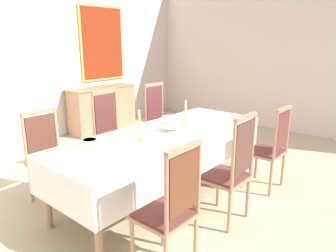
{
  "coord_description": "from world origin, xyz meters",
  "views": [
    {
      "loc": [
        -2.67,
        -2.12,
        1.83
      ],
      "look_at": [
        0.08,
        0.21,
        0.84
      ],
      "focal_mm": 33.76,
      "sensor_mm": 36.0,
      "label": 1
    }
  ],
  "objects_px": {
    "bowl_near_left": "(90,141)",
    "dining_table": "(164,139)",
    "chair_south_b": "(231,169)",
    "sideboard": "(103,109)",
    "chair_north_c": "(160,121)",
    "framed_painting": "(102,44)",
    "soup_tureen": "(170,123)",
    "candlestick_west": "(140,129)",
    "candlestick_east": "(185,116)",
    "chair_north_a": "(49,156)",
    "spoon_primary": "(79,145)",
    "bowl_near_right": "(138,127)",
    "spoon_secondary": "(131,130)",
    "chair_south_c": "(270,147)",
    "chair_north_b": "(112,134)",
    "chair_south_a": "(171,207)"
  },
  "relations": [
    {
      "from": "framed_painting",
      "to": "soup_tureen",
      "type": "bearing_deg",
      "value": -115.75
    },
    {
      "from": "dining_table",
      "to": "chair_south_b",
      "type": "bearing_deg",
      "value": -92.34
    },
    {
      "from": "chair_south_a",
      "to": "framed_painting",
      "type": "xyz_separation_m",
      "value": [
        2.55,
        3.96,
        1.18
      ]
    },
    {
      "from": "candlestick_west",
      "to": "chair_south_b",
      "type": "bearing_deg",
      "value": -68.1
    },
    {
      "from": "dining_table",
      "to": "bowl_near_left",
      "type": "distance_m",
      "value": 0.87
    },
    {
      "from": "chair_south_b",
      "to": "candlestick_west",
      "type": "bearing_deg",
      "value": 111.9
    },
    {
      "from": "chair_south_b",
      "to": "chair_north_b",
      "type": "relative_size",
      "value": 0.97
    },
    {
      "from": "chair_south_b",
      "to": "spoon_primary",
      "type": "distance_m",
      "value": 1.57
    },
    {
      "from": "chair_south_c",
      "to": "candlestick_east",
      "type": "height_order",
      "value": "candlestick_east"
    },
    {
      "from": "dining_table",
      "to": "framed_painting",
      "type": "relative_size",
      "value": 1.89
    },
    {
      "from": "dining_table",
      "to": "chair_north_c",
      "type": "height_order",
      "value": "chair_north_c"
    },
    {
      "from": "bowl_near_left",
      "to": "framed_painting",
      "type": "bearing_deg",
      "value": 48.71
    },
    {
      "from": "spoon_secondary",
      "to": "chair_south_a",
      "type": "bearing_deg",
      "value": -109.27
    },
    {
      "from": "chair_north_b",
      "to": "chair_north_c",
      "type": "height_order",
      "value": "chair_north_b"
    },
    {
      "from": "chair_south_a",
      "to": "chair_south_b",
      "type": "height_order",
      "value": "chair_south_b"
    },
    {
      "from": "bowl_near_right",
      "to": "framed_painting",
      "type": "bearing_deg",
      "value": 58.4
    },
    {
      "from": "soup_tureen",
      "to": "chair_south_b",
      "type": "bearing_deg",
      "value": -98.72
    },
    {
      "from": "bowl_near_left",
      "to": "candlestick_east",
      "type": "bearing_deg",
      "value": -16.57
    },
    {
      "from": "chair_north_a",
      "to": "chair_south_c",
      "type": "xyz_separation_m",
      "value": [
        1.92,
        -1.81,
        0.0
      ]
    },
    {
      "from": "soup_tureen",
      "to": "candlestick_west",
      "type": "xyz_separation_m",
      "value": [
        -0.51,
        0.0,
        0.03
      ]
    },
    {
      "from": "chair_north_c",
      "to": "framed_painting",
      "type": "distance_m",
      "value": 2.51
    },
    {
      "from": "chair_north_a",
      "to": "candlestick_east",
      "type": "xyz_separation_m",
      "value": [
        1.38,
        -0.91,
        0.35
      ]
    },
    {
      "from": "bowl_near_left",
      "to": "spoon_secondary",
      "type": "xyz_separation_m",
      "value": [
        0.62,
        0.04,
        -0.02
      ]
    },
    {
      "from": "bowl_near_right",
      "to": "chair_south_a",
      "type": "bearing_deg",
      "value": -125.13
    },
    {
      "from": "bowl_near_right",
      "to": "spoon_primary",
      "type": "distance_m",
      "value": 0.83
    },
    {
      "from": "chair_south_a",
      "to": "chair_north_b",
      "type": "bearing_deg",
      "value": 62.77
    },
    {
      "from": "chair_north_a",
      "to": "spoon_primary",
      "type": "xyz_separation_m",
      "value": [
        0.07,
        -0.52,
        0.23
      ]
    },
    {
      "from": "candlestick_east",
      "to": "bowl_near_right",
      "type": "xyz_separation_m",
      "value": [
        -0.48,
        0.37,
        -0.11
      ]
    },
    {
      "from": "chair_north_a",
      "to": "bowl_near_left",
      "type": "xyz_separation_m",
      "value": [
        0.18,
        -0.55,
        0.25
      ]
    },
    {
      "from": "chair_north_b",
      "to": "spoon_primary",
      "type": "height_order",
      "value": "chair_north_b"
    },
    {
      "from": "chair_north_b",
      "to": "sideboard",
      "type": "distance_m",
      "value": 2.31
    },
    {
      "from": "soup_tureen",
      "to": "spoon_primary",
      "type": "xyz_separation_m",
      "value": [
        -1.01,
        0.38,
        -0.1
      ]
    },
    {
      "from": "chair_south_c",
      "to": "chair_north_c",
      "type": "distance_m",
      "value": 1.82
    },
    {
      "from": "bowl_near_right",
      "to": "spoon_secondary",
      "type": "relative_size",
      "value": 0.8
    },
    {
      "from": "bowl_near_left",
      "to": "dining_table",
      "type": "bearing_deg",
      "value": -24.18
    },
    {
      "from": "chair_south_b",
      "to": "chair_north_b",
      "type": "xyz_separation_m",
      "value": [
        0.0,
        1.82,
        0.01
      ]
    },
    {
      "from": "bowl_near_right",
      "to": "chair_south_b",
      "type": "bearing_deg",
      "value": -88.15
    },
    {
      "from": "chair_north_a",
      "to": "candlestick_east",
      "type": "relative_size",
      "value": 3.24
    },
    {
      "from": "bowl_near_left",
      "to": "chair_north_c",
      "type": "bearing_deg",
      "value": 17.78
    },
    {
      "from": "chair_north_a",
      "to": "candlestick_east",
      "type": "distance_m",
      "value": 1.69
    },
    {
      "from": "chair_north_c",
      "to": "framed_painting",
      "type": "height_order",
      "value": "framed_painting"
    },
    {
      "from": "bowl_near_right",
      "to": "sideboard",
      "type": "distance_m",
      "value": 2.81
    },
    {
      "from": "chair_north_c",
      "to": "bowl_near_right",
      "type": "height_order",
      "value": "chair_north_c"
    },
    {
      "from": "candlestick_east",
      "to": "spoon_secondary",
      "type": "distance_m",
      "value": 0.71
    },
    {
      "from": "chair_south_b",
      "to": "sideboard",
      "type": "xyz_separation_m",
      "value": [
        1.33,
        3.71,
        -0.12
      ]
    },
    {
      "from": "bowl_near_left",
      "to": "spoon_primary",
      "type": "xyz_separation_m",
      "value": [
        -0.12,
        0.03,
        -0.02
      ]
    },
    {
      "from": "spoon_secondary",
      "to": "chair_north_a",
      "type": "bearing_deg",
      "value": 159.73
    },
    {
      "from": "dining_table",
      "to": "chair_south_b",
      "type": "height_order",
      "value": "chair_south_b"
    },
    {
      "from": "chair_south_b",
      "to": "sideboard",
      "type": "bearing_deg",
      "value": 70.24
    },
    {
      "from": "soup_tureen",
      "to": "sideboard",
      "type": "bearing_deg",
      "value": 66.91
    }
  ]
}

